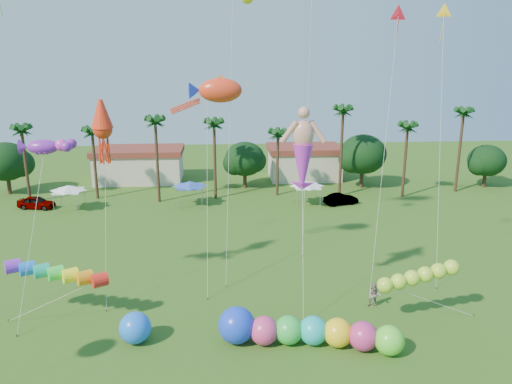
{
  "coord_description": "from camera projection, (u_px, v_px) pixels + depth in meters",
  "views": [
    {
      "loc": [
        -2.25,
        -21.3,
        17.64
      ],
      "look_at": [
        0.0,
        10.0,
        9.0
      ],
      "focal_mm": 35.0,
      "sensor_mm": 36.0,
      "label": 1
    }
  ],
  "objects": [
    {
      "name": "tree_line",
      "position": [
        264.0,
        158.0,
        66.74
      ],
      "size": [
        69.46,
        8.91,
        11.0
      ],
      "color": "#3A2819",
      "rests_on": "ground"
    },
    {
      "name": "buildings_row",
      "position": [
        215.0,
        166.0,
        72.66
      ],
      "size": [
        35.0,
        7.0,
        4.0
      ],
      "color": "beige",
      "rests_on": "ground"
    },
    {
      "name": "tent_row",
      "position": [
        190.0,
        185.0,
        59.12
      ],
      "size": [
        31.0,
        4.0,
        0.6
      ],
      "color": "white",
      "rests_on": "ground"
    },
    {
      "name": "car_a",
      "position": [
        36.0,
        202.0,
        59.15
      ],
      "size": [
        4.62,
        2.58,
        1.48
      ],
      "primitive_type": "imported",
      "rotation": [
        0.0,
        0.0,
        1.37
      ],
      "color": "#4C4C54",
      "rests_on": "ground"
    },
    {
      "name": "car_b",
      "position": [
        341.0,
        199.0,
        60.71
      ],
      "size": [
        4.41,
        2.57,
        1.37
      ],
      "primitive_type": "imported",
      "rotation": [
        0.0,
        0.0,
        1.86
      ],
      "color": "#4C4C54",
      "rests_on": "ground"
    },
    {
      "name": "spectator_b",
      "position": [
        374.0,
        295.0,
        35.92
      ],
      "size": [
        1.07,
        0.95,
        1.85
      ],
      "primitive_type": "imported",
      "rotation": [
        0.0,
        0.0,
        -0.33
      ],
      "color": "gray",
      "rests_on": "ground"
    },
    {
      "name": "caterpillar_inflatable",
      "position": [
        302.0,
        331.0,
        31.13
      ],
      "size": [
        11.5,
        4.3,
        2.35
      ],
      "rotation": [
        0.0,
        0.0,
        -0.2
      ],
      "color": "#DA397D",
      "rests_on": "ground"
    },
    {
      "name": "blue_ball",
      "position": [
        135.0,
        328.0,
        31.46
      ],
      "size": [
        2.03,
        2.03,
        2.03
      ],
      "primitive_type": "sphere",
      "color": "#1C6DFE",
      "rests_on": "ground"
    },
    {
      "name": "rainbow_tube",
      "position": [
        73.0,
        281.0,
        33.08
      ],
      "size": [
        8.29,
        3.25,
        3.65
      ],
      "color": "red",
      "rests_on": "ground"
    },
    {
      "name": "green_worm",
      "position": [
        385.0,
        285.0,
        33.18
      ],
      "size": [
        9.69,
        1.68,
        3.49
      ],
      "color": "#AAE031",
      "rests_on": "ground"
    },
    {
      "name": "merman_kite",
      "position": [
        303.0,
        155.0,
        34.14
      ],
      "size": [
        2.7,
        4.74,
        13.81
      ],
      "color": "tan",
      "rests_on": "ground"
    },
    {
      "name": "fish_kite",
      "position": [
        220.0,
        90.0,
        38.44
      ],
      "size": [
        5.26,
        7.07,
        16.05
      ],
      "color": "#F3391B",
      "rests_on": "ground"
    },
    {
      "name": "squid_kite",
      "position": [
        103.0,
        129.0,
        35.4
      ],
      "size": [
        1.87,
        4.34,
        14.74
      ],
      "color": "red",
      "rests_on": "ground"
    },
    {
      "name": "lobster_kite",
      "position": [
        43.0,
        147.0,
        34.11
      ],
      "size": [
        4.06,
        6.36,
        12.3
      ],
      "color": "purple",
      "rests_on": "ground"
    },
    {
      "name": "delta_kite_red",
      "position": [
        398.0,
        18.0,
        35.28
      ],
      "size": [
        2.64,
        3.82,
        21.09
      ],
      "color": "red",
      "rests_on": "ground"
    },
    {
      "name": "delta_kite_yellow",
      "position": [
        444.0,
        16.0,
        37.64
      ],
      "size": [
        1.29,
        4.78,
        21.42
      ],
      "color": "yellow",
      "rests_on": "ground"
    }
  ]
}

